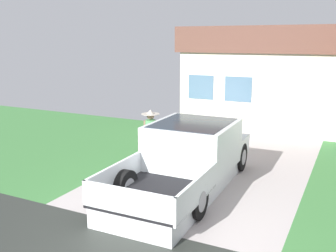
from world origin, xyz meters
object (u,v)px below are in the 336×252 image
handbag (153,166)px  person_with_hat (151,133)px  pickup_truck (190,157)px  house_with_garage (314,75)px

handbag → person_with_hat: bearing=129.8°
pickup_truck → house_with_garage: size_ratio=0.51×
house_with_garage → person_with_hat: bearing=-112.0°
pickup_truck → person_with_hat: size_ratio=3.14×
person_with_hat → house_with_garage: house_with_garage is taller
pickup_truck → house_with_garage: bearing=77.6°
person_with_hat → handbag: bearing=-52.4°
person_with_hat → handbag: person_with_hat is taller
handbag → house_with_garage: (3.28, 8.93, 2.02)m
pickup_truck → handbag: size_ratio=13.01×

